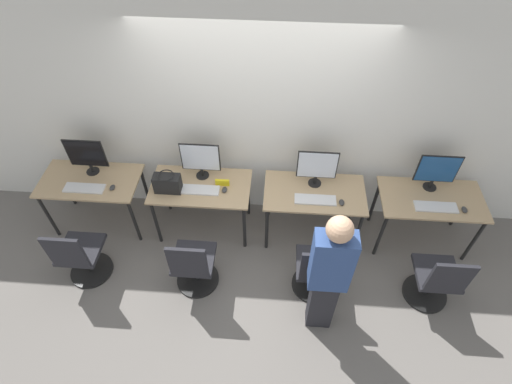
% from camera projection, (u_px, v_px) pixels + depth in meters
% --- Properties ---
extents(ground_plane, '(20.00, 20.00, 0.00)m').
position_uv_depth(ground_plane, '(255.00, 249.00, 4.88)').
color(ground_plane, slate).
extents(wall_back, '(12.00, 0.05, 2.80)m').
position_uv_depth(wall_back, '(260.00, 119.00, 4.36)').
color(wall_back, silver).
rests_on(wall_back, ground_plane).
extents(desk_far_left, '(1.15, 0.63, 0.75)m').
position_uv_depth(desk_far_left, '(91.00, 185.00, 4.70)').
color(desk_far_left, tan).
rests_on(desk_far_left, ground_plane).
extents(monitor_far_left, '(0.45, 0.15, 0.48)m').
position_uv_depth(monitor_far_left, '(86.00, 155.00, 4.54)').
color(monitor_far_left, black).
rests_on(monitor_far_left, desk_far_left).
extents(keyboard_far_left, '(0.46, 0.15, 0.02)m').
position_uv_depth(keyboard_far_left, '(84.00, 188.00, 4.53)').
color(keyboard_far_left, silver).
rests_on(keyboard_far_left, desk_far_left).
extents(mouse_far_left, '(0.06, 0.09, 0.03)m').
position_uv_depth(mouse_far_left, '(112.00, 188.00, 4.53)').
color(mouse_far_left, '#333333').
rests_on(mouse_far_left, desk_far_left).
extents(office_chair_far_left, '(0.48, 0.48, 0.90)m').
position_uv_depth(office_chair_far_left, '(81.00, 257.00, 4.37)').
color(office_chair_far_left, black).
rests_on(office_chair_far_left, ground_plane).
extents(desk_left, '(1.15, 0.63, 0.75)m').
position_uv_depth(desk_left, '(201.00, 191.00, 4.64)').
color(desk_left, tan).
rests_on(desk_left, ground_plane).
extents(monitor_left, '(0.45, 0.15, 0.48)m').
position_uv_depth(monitor_left, '(200.00, 159.00, 4.49)').
color(monitor_left, black).
rests_on(monitor_left, desk_left).
extents(keyboard_left, '(0.46, 0.15, 0.02)m').
position_uv_depth(keyboard_left, '(199.00, 190.00, 4.52)').
color(keyboard_left, silver).
rests_on(keyboard_left, desk_left).
extents(mouse_left, '(0.06, 0.09, 0.03)m').
position_uv_depth(mouse_left, '(225.00, 190.00, 4.51)').
color(mouse_left, '#333333').
rests_on(mouse_left, desk_left).
extents(office_chair_left, '(0.48, 0.48, 0.90)m').
position_uv_depth(office_chair_left, '(194.00, 266.00, 4.29)').
color(office_chair_left, black).
rests_on(office_chair_left, ground_plane).
extents(desk_right, '(1.15, 0.63, 0.75)m').
position_uv_depth(desk_right, '(314.00, 197.00, 4.57)').
color(desk_right, tan).
rests_on(desk_right, ground_plane).
extents(monitor_right, '(0.45, 0.15, 0.48)m').
position_uv_depth(monitor_right, '(317.00, 167.00, 4.41)').
color(monitor_right, black).
rests_on(monitor_right, desk_right).
extents(keyboard_right, '(0.46, 0.15, 0.02)m').
position_uv_depth(keyboard_right, '(315.00, 200.00, 4.41)').
color(keyboard_right, silver).
rests_on(keyboard_right, desk_right).
extents(mouse_right, '(0.06, 0.09, 0.03)m').
position_uv_depth(mouse_right, '(342.00, 202.00, 4.38)').
color(mouse_right, '#333333').
rests_on(mouse_right, desk_right).
extents(office_chair_right, '(0.48, 0.48, 0.90)m').
position_uv_depth(office_chair_right, '(316.00, 271.00, 4.24)').
color(office_chair_right, black).
rests_on(office_chair_right, ground_plane).
extents(person_right, '(0.36, 0.22, 1.70)m').
position_uv_depth(person_right, '(329.00, 274.00, 3.58)').
color(person_right, '#232328').
rests_on(person_right, ground_plane).
extents(desk_far_right, '(1.15, 0.63, 0.75)m').
position_uv_depth(desk_far_right, '(430.00, 203.00, 4.51)').
color(desk_far_right, tan).
rests_on(desk_far_right, ground_plane).
extents(monitor_far_right, '(0.45, 0.15, 0.48)m').
position_uv_depth(monitor_far_right, '(437.00, 171.00, 4.36)').
color(monitor_far_right, black).
rests_on(monitor_far_right, desk_far_right).
extents(keyboard_far_right, '(0.46, 0.15, 0.02)m').
position_uv_depth(keyboard_far_right, '(436.00, 207.00, 4.34)').
color(keyboard_far_right, silver).
rests_on(keyboard_far_right, desk_far_right).
extents(mouse_far_right, '(0.06, 0.09, 0.03)m').
position_uv_depth(mouse_far_right, '(464.00, 210.00, 4.31)').
color(mouse_far_right, '#333333').
rests_on(mouse_far_right, desk_far_right).
extents(office_chair_far_right, '(0.48, 0.48, 0.90)m').
position_uv_depth(office_chair_far_right, '(436.00, 281.00, 4.16)').
color(office_chair_far_right, black).
rests_on(office_chair_far_right, ground_plane).
extents(handbag, '(0.30, 0.18, 0.25)m').
position_uv_depth(handbag, '(167.00, 183.00, 4.44)').
color(handbag, black).
rests_on(handbag, desk_left).
extents(placard_left, '(0.16, 0.03, 0.08)m').
position_uv_depth(placard_left, '(222.00, 183.00, 4.55)').
color(placard_left, yellow).
rests_on(placard_left, desk_left).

